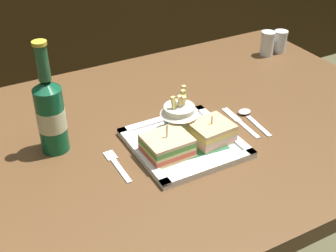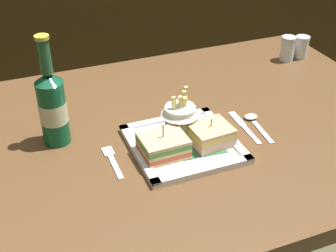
{
  "view_description": "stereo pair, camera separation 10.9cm",
  "coord_description": "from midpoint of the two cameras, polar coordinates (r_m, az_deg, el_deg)",
  "views": [
    {
      "loc": [
        -0.42,
        -0.84,
        1.37
      ],
      "look_at": [
        0.02,
        -0.04,
        0.78
      ],
      "focal_mm": 49.4,
      "sensor_mm": 36.0,
      "label": 1
    },
    {
      "loc": [
        -0.32,
        -0.89,
        1.37
      ],
      "look_at": [
        0.02,
        -0.04,
        0.78
      ],
      "focal_mm": 49.4,
      "sensor_mm": 36.0,
      "label": 2
    }
  ],
  "objects": [
    {
      "name": "spoon",
      "position": [
        1.21,
        7.34,
        1.22
      ],
      "size": [
        0.04,
        0.13,
        0.01
      ],
      "color": "silver",
      "rests_on": "dining_table"
    },
    {
      "name": "pepper_shaker",
      "position": [
        1.59,
        11.74,
        10.0
      ],
      "size": [
        0.04,
        0.04,
        0.07
      ],
      "color": "silver",
      "rests_on": "dining_table"
    },
    {
      "name": "square_plate",
      "position": [
        1.09,
        -0.81,
        -2.23
      ],
      "size": [
        0.24,
        0.24,
        0.02
      ],
      "color": "white",
      "rests_on": "dining_table"
    },
    {
      "name": "beer_bottle",
      "position": [
        1.08,
        -17.14,
        1.44
      ],
      "size": [
        0.07,
        0.07,
        0.27
      ],
      "color": "#0F5934",
      "rests_on": "dining_table"
    },
    {
      "name": "fork",
      "position": [
        1.05,
        -9.38,
        -4.75
      ],
      "size": [
        0.02,
        0.13,
        0.0
      ],
      "color": "silver",
      "rests_on": "dining_table"
    },
    {
      "name": "salt_shaker",
      "position": [
        1.56,
        10.17,
        9.78
      ],
      "size": [
        0.05,
        0.05,
        0.08
      ],
      "color": "silver",
      "rests_on": "dining_table"
    },
    {
      "name": "fries_cup",
      "position": [
        1.1,
        -1.45,
        1.4
      ],
      "size": [
        0.09,
        0.09,
        0.11
      ],
      "color": "silver",
      "rests_on": "square_plate"
    },
    {
      "name": "knife",
      "position": [
        1.19,
        6.15,
        0.52
      ],
      "size": [
        0.02,
        0.16,
        0.0
      ],
      "color": "silver",
      "rests_on": "dining_table"
    },
    {
      "name": "dining_table",
      "position": [
        1.21,
        -4.46,
        -6.14
      ],
      "size": [
        1.38,
        0.86,
        0.74
      ],
      "color": "brown",
      "rests_on": "ground_plane"
    },
    {
      "name": "sandwich_half_right",
      "position": [
        1.08,
        2.49,
        -0.83
      ],
      "size": [
        0.1,
        0.09,
        0.07
      ],
      "color": "tan",
      "rests_on": "square_plate"
    },
    {
      "name": "sandwich_half_left",
      "position": [
        1.04,
        -3.14,
        -2.53
      ],
      "size": [
        0.1,
        0.09,
        0.08
      ],
      "color": "tan",
      "rests_on": "square_plate"
    }
  ]
}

